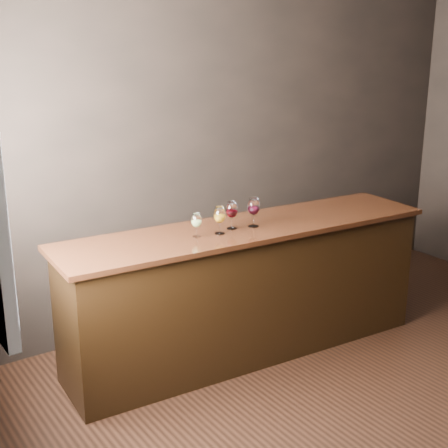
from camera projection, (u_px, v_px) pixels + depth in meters
ground at (439, 415)px, 4.03m from camera, size 5.00×5.00×0.00m
room_shell at (428, 136)px, 3.47m from camera, size 5.02×4.52×2.81m
bar_counter at (247, 292)px, 4.71m from camera, size 2.83×0.79×0.98m
bar_top at (248, 228)px, 4.57m from camera, size 2.93×0.87×0.04m
back_bar_shelf at (200, 279)px, 5.22m from camera, size 2.19×0.40×0.79m
glass_white at (196, 221)px, 4.28m from camera, size 0.07×0.07×0.17m
glass_amber at (220, 215)px, 4.34m from camera, size 0.08×0.08×0.20m
glass_red_a at (232, 210)px, 4.46m from camera, size 0.09×0.09×0.20m
glass_red_b at (254, 207)px, 4.51m from camera, size 0.09×0.09×0.22m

